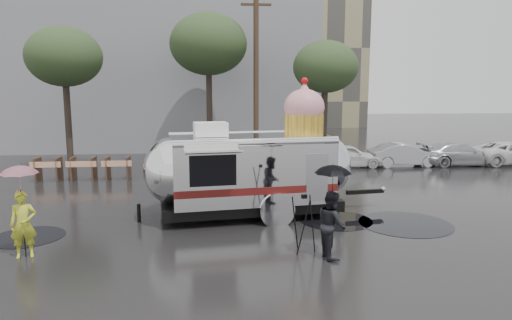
{
  "coord_description": "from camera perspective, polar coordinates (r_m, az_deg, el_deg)",
  "views": [
    {
      "loc": [
        0.15,
        -10.49,
        4.0
      ],
      "look_at": [
        1.5,
        3.58,
        1.77
      ],
      "focal_mm": 32.0,
      "sensor_mm": 36.0,
      "label": 1
    }
  ],
  "objects": [
    {
      "name": "person_right",
      "position": [
        11.05,
        9.43,
        -7.94
      ],
      "size": [
        0.5,
        0.81,
        1.62
      ],
      "primitive_type": "imported",
      "rotation": [
        0.0,
        0.0,
        1.67
      ],
      "color": "black",
      "rests_on": "ground"
    },
    {
      "name": "umbrella_black",
      "position": [
        10.79,
        9.58,
        -2.34
      ],
      "size": [
        1.06,
        1.06,
        2.27
      ],
      "color": "black",
      "rests_on": "ground"
    },
    {
      "name": "airstream_trailer",
      "position": [
        14.35,
        -0.39,
        -0.86
      ],
      "size": [
        8.17,
        3.77,
        4.43
      ],
      "rotation": [
        0.0,
        0.0,
        0.13
      ],
      "color": "silver",
      "rests_on": "ground"
    },
    {
      "name": "grey_building",
      "position": [
        34.83,
        -12.62,
        12.85
      ],
      "size": [
        22.0,
        12.0,
        13.0
      ],
      "primitive_type": "cube",
      "color": "slate",
      "rests_on": "ground"
    },
    {
      "name": "tripod",
      "position": [
        11.32,
        5.99,
        -7.22
      ],
      "size": [
        0.59,
        0.58,
        1.46
      ],
      "rotation": [
        0.0,
        0.0,
        0.32
      ],
      "color": "black",
      "rests_on": "ground"
    },
    {
      "name": "parked_cars",
      "position": [
        25.53,
        21.69,
        0.93
      ],
      "size": [
        13.2,
        1.9,
        1.5
      ],
      "color": "silver",
      "rests_on": "ground"
    },
    {
      "name": "barricade_row",
      "position": [
        21.52,
        -20.76,
        -0.93
      ],
      "size": [
        4.3,
        0.8,
        1.0
      ],
      "color": "#473323",
      "rests_on": "ground"
    },
    {
      "name": "tree_left",
      "position": [
        24.6,
        -22.86,
        11.72
      ],
      "size": [
        3.64,
        3.64,
        6.95
      ],
      "color": "#382D26",
      "rests_on": "ground"
    },
    {
      "name": "puddles",
      "position": [
        13.63,
        5.87,
        -8.13
      ],
      "size": [
        13.07,
        3.03,
        0.01
      ],
      "color": "black",
      "rests_on": "ground"
    },
    {
      "name": "umbrella_pink",
      "position": [
        12.0,
        -27.44,
        -2.13
      ],
      "size": [
        1.03,
        1.03,
        2.25
      ],
      "color": "pink",
      "rests_on": "ground"
    },
    {
      "name": "person_left",
      "position": [
        12.24,
        -27.07,
        -7.18
      ],
      "size": [
        0.66,
        0.53,
        1.61
      ],
      "primitive_type": "imported",
      "rotation": [
        0.0,
        0.0,
        0.28
      ],
      "color": "gold",
      "rests_on": "ground"
    },
    {
      "name": "ground",
      "position": [
        11.23,
        -6.02,
        -11.96
      ],
      "size": [
        120.0,
        120.0,
        0.0
      ],
      "primitive_type": "plane",
      "color": "black",
      "rests_on": "ground"
    },
    {
      "name": "tree_mid",
      "position": [
        25.6,
        -5.97,
        14.15
      ],
      "size": [
        4.2,
        4.2,
        8.03
      ],
      "color": "#382D26",
      "rests_on": "ground"
    },
    {
      "name": "tree_right",
      "position": [
        24.23,
        8.67,
        11.35
      ],
      "size": [
        3.36,
        3.36,
        6.42
      ],
      "color": "#382D26",
      "rests_on": "ground"
    },
    {
      "name": "utility_pole",
      "position": [
        24.61,
        0.01,
        10.4
      ],
      "size": [
        1.6,
        0.28,
        9.0
      ],
      "color": "#473323",
      "rests_on": "ground"
    }
  ]
}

